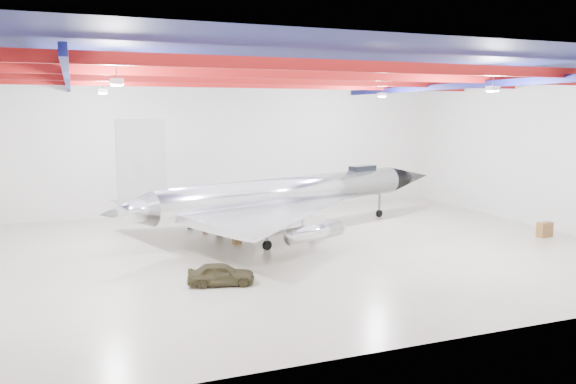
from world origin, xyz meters
name	(u,v)px	position (x,y,z in m)	size (l,w,h in m)	color
floor	(286,250)	(0.00, 0.00, 0.00)	(40.00, 40.00, 0.00)	#B9A993
wall_back	(224,146)	(0.00, 15.00, 5.50)	(40.00, 40.00, 0.00)	silver
wall_right	(543,152)	(20.00, 0.00, 5.50)	(30.00, 30.00, 0.00)	silver
ceiling	(286,67)	(0.00, 0.00, 11.00)	(40.00, 40.00, 0.00)	#0A0F38
ceiling_structure	(286,79)	(0.00, 0.00, 10.32)	(39.50, 29.50, 1.08)	maroon
jet_aircraft	(290,196)	(1.94, 4.31, 2.63)	(28.32, 21.43, 8.02)	silver
jeep	(221,274)	(-5.44, -5.43, 0.56)	(1.32, 3.27, 1.12)	#37301B
desk	(545,230)	(17.71, -2.82, 0.50)	(1.09, 0.54, 1.00)	brown
crate_ply	(237,241)	(-2.38, 2.62, 0.17)	(0.50, 0.40, 0.35)	olive
toolbox_red	(205,229)	(-3.44, 7.14, 0.14)	(0.39, 0.31, 0.28)	maroon
engine_drum	(312,237)	(2.52, 1.72, 0.22)	(0.48, 0.48, 0.43)	#59595B
parts_bin	(311,221)	(4.77, 7.22, 0.19)	(0.54, 0.43, 0.37)	olive
crate_small	(190,227)	(-4.27, 8.41, 0.14)	(0.40, 0.32, 0.28)	#59595B
tool_chest	(314,227)	(4.00, 4.88, 0.16)	(0.36, 0.36, 0.33)	maroon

